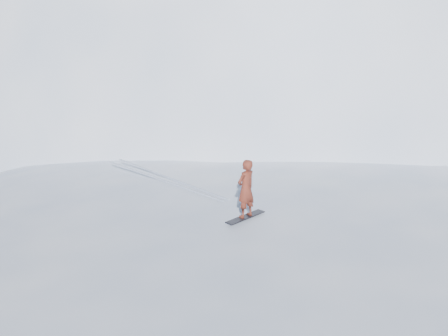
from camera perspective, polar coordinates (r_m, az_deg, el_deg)
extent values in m
plane|color=white|center=(14.31, 11.85, -14.68)|extent=(400.00, 400.00, 0.00)
ellipsoid|color=white|center=(16.83, 6.88, -9.52)|extent=(36.00, 28.00, 4.80)
ellipsoid|color=white|center=(46.90, 7.97, 7.05)|extent=(60.00, 56.00, 56.00)
ellipsoid|color=white|center=(34.94, -0.17, 4.13)|extent=(28.00, 24.00, 18.00)
ellipsoid|color=white|center=(17.57, -7.20, -8.38)|extent=(7.00, 6.30, 1.00)
ellipsoid|color=white|center=(21.54, 17.31, -4.32)|extent=(4.00, 3.60, 0.60)
cube|color=black|center=(13.08, 2.47, -5.60)|extent=(1.31, 0.49, 0.02)
imported|color=maroon|center=(12.81, 2.51, -2.37)|extent=(0.62, 0.47, 1.53)
cube|color=silver|center=(16.37, -7.53, -1.18)|extent=(1.15, 5.91, 0.04)
cube|color=silver|center=(16.51, -6.51, -0.99)|extent=(0.89, 5.95, 0.04)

